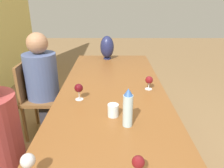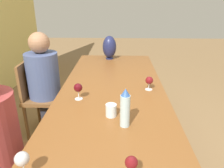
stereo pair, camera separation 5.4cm
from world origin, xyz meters
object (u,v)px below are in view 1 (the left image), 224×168
at_px(water_bottle, 127,108).
at_px(chair_far, 38,95).
at_px(wine_glass_1, 149,80).
at_px(person_far, 43,83).
at_px(wine_glass_2, 78,89).
at_px(water_tumbler, 113,110).
at_px(wine_glass_0, 137,163).
at_px(wine_glass_3, 27,161).
at_px(vase, 107,47).

xyz_separation_m(water_bottle, chair_far, (0.99, 0.95, -0.37)).
relative_size(wine_glass_1, person_far, 0.11).
height_order(water_bottle, wine_glass_1, water_bottle).
height_order(wine_glass_2, chair_far, chair_far).
bearing_deg(water_bottle, water_tumbler, 37.97).
xyz_separation_m(wine_glass_0, chair_far, (1.45, 0.97, -0.33)).
bearing_deg(chair_far, wine_glass_3, -162.63).
bearing_deg(vase, chair_far, 131.24).
bearing_deg(wine_glass_1, wine_glass_2, 109.56).
height_order(water_bottle, wine_glass_3, water_bottle).
bearing_deg(water_tumbler, water_bottle, -142.03).
xyz_separation_m(water_tumbler, chair_far, (0.87, 0.86, -0.29)).
distance_m(water_bottle, wine_glass_3, 0.68).
xyz_separation_m(wine_glass_2, wine_glass_3, (-0.86, 0.11, 0.00)).
bearing_deg(water_tumbler, wine_glass_0, -168.70).
relative_size(wine_glass_0, wine_glass_2, 0.89).
xyz_separation_m(vase, wine_glass_0, (-2.14, -0.20, -0.08)).
xyz_separation_m(water_bottle, wine_glass_0, (-0.46, -0.02, -0.05)).
height_order(wine_glass_1, person_far, person_far).
distance_m(wine_glass_0, chair_far, 1.78).
bearing_deg(person_far, wine_glass_1, -108.60).
bearing_deg(water_bottle, wine_glass_0, -177.55).
relative_size(wine_glass_0, chair_far, 0.14).
height_order(wine_glass_0, chair_far, chair_far).
distance_m(wine_glass_1, wine_glass_3, 1.31).
xyz_separation_m(wine_glass_0, wine_glass_1, (1.08, -0.22, 0.00)).
relative_size(water_bottle, vase, 0.86).
distance_m(water_tumbler, wine_glass_2, 0.40).
bearing_deg(vase, wine_glass_0, -174.77).
height_order(water_tumbler, wine_glass_3, wine_glass_3).
bearing_deg(wine_glass_2, water_tumbler, -133.52).
relative_size(wine_glass_2, person_far, 0.12).
relative_size(wine_glass_0, wine_glass_1, 0.98).
bearing_deg(vase, water_tumbler, -177.10).
xyz_separation_m(water_tumbler, vase, (1.55, 0.08, 0.12)).
xyz_separation_m(chair_far, person_far, (0.00, -0.08, 0.16)).
relative_size(wine_glass_1, chair_far, 0.15).
distance_m(wine_glass_0, wine_glass_2, 0.95).
bearing_deg(wine_glass_2, wine_glass_0, -154.77).
xyz_separation_m(water_tumbler, wine_glass_0, (-0.58, -0.12, 0.04)).
bearing_deg(water_tumbler, wine_glass_3, 145.83).
xyz_separation_m(water_bottle, water_tumbler, (0.12, 0.10, -0.09)).
xyz_separation_m(wine_glass_3, chair_far, (1.46, 0.46, -0.34)).
bearing_deg(vase, person_far, 134.35).
relative_size(vase, chair_far, 0.36).
distance_m(wine_glass_2, person_far, 0.79).
relative_size(water_tumbler, chair_far, 0.11).
relative_size(water_tumbler, wine_glass_0, 0.74).
bearing_deg(wine_glass_1, water_tumbler, 145.78).
bearing_deg(wine_glass_1, wine_glass_3, 145.81).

